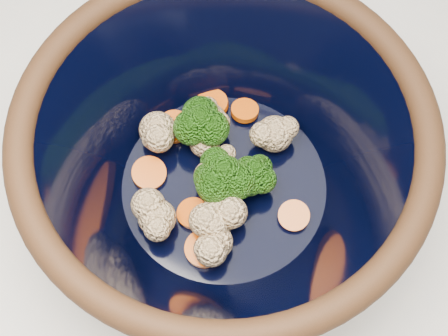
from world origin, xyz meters
name	(u,v)px	position (x,y,z in m)	size (l,w,h in m)	color
mixing_bowl	(224,161)	(-0.07, 0.02, 0.98)	(0.33, 0.33, 0.14)	black
vegetable_pile	(214,165)	(-0.08, 0.03, 0.95)	(0.17, 0.17, 0.06)	#608442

